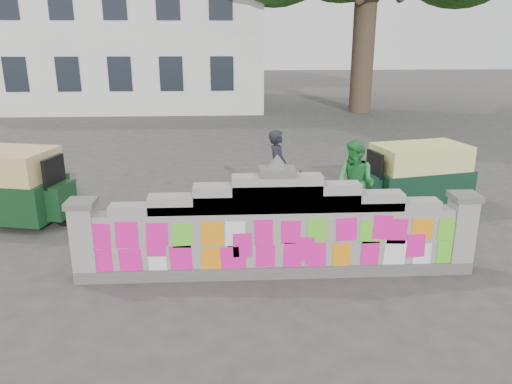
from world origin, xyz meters
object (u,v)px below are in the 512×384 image
pedestrian (355,183)px  cyclist_rider (277,179)px  rickshaw_left (3,185)px  rickshaw_right (416,174)px  cyclist_bike (277,194)px

pedestrian → cyclist_rider: bearing=-157.6°
cyclist_rider → rickshaw_left: bearing=101.9°
pedestrian → rickshaw_right: (1.68, 1.10, -0.14)m
cyclist_bike → rickshaw_right: (3.21, 0.46, 0.26)m
cyclist_bike → pedestrian: pedestrian is taller
rickshaw_left → rickshaw_right: rickshaw_left is taller
pedestrian → rickshaw_left: bearing=-139.0°
rickshaw_left → rickshaw_right: 8.89m
rickshaw_left → rickshaw_right: (8.87, 0.57, -0.07)m
pedestrian → rickshaw_left: 7.21m
pedestrian → rickshaw_right: 2.01m
cyclist_rider → rickshaw_right: cyclist_rider is taller
cyclist_bike → rickshaw_right: 3.25m
pedestrian → rickshaw_left: size_ratio=0.61×
cyclist_rider → rickshaw_right: (3.21, 0.46, -0.07)m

